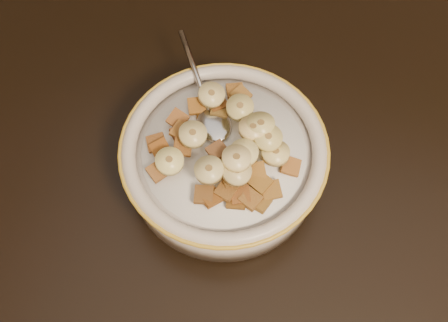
# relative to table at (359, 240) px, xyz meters

# --- Properties ---
(table) EXTENTS (1.41, 0.92, 0.04)m
(table) POSITION_rel_table_xyz_m (0.00, 0.00, 0.00)
(table) COLOR black
(table) RESTS_ON floor
(cereal_bowl) EXTENTS (0.23, 0.23, 0.05)m
(cereal_bowl) POSITION_rel_table_xyz_m (-0.17, 0.04, 0.05)
(cereal_bowl) COLOR beige
(cereal_bowl) RESTS_ON table
(milk) EXTENTS (0.19, 0.19, 0.00)m
(milk) POSITION_rel_table_xyz_m (-0.17, 0.04, 0.07)
(milk) COLOR silver
(milk) RESTS_ON cereal_bowl
(spoon) EXTENTS (0.06, 0.07, 0.01)m
(spoon) POSITION_rel_table_xyz_m (-0.19, 0.07, 0.08)
(spoon) COLOR #999999
(spoon) RESTS_ON cereal_bowl
(cereal_square_0) EXTENTS (0.02, 0.02, 0.01)m
(cereal_square_0) POSITION_rel_table_xyz_m (-0.23, 0.02, 0.09)
(cereal_square_0) COLOR brown
(cereal_square_0) RESTS_ON milk
(cereal_square_1) EXTENTS (0.03, 0.03, 0.01)m
(cereal_square_1) POSITION_rel_table_xyz_m (-0.16, 0.01, 0.09)
(cereal_square_1) COLOR brown
(cereal_square_1) RESTS_ON milk
(cereal_square_2) EXTENTS (0.02, 0.02, 0.01)m
(cereal_square_2) POSITION_rel_table_xyz_m (-0.15, -0.01, 0.08)
(cereal_square_2) COLOR brown
(cereal_square_2) RESTS_ON milk
(cereal_square_3) EXTENTS (0.02, 0.02, 0.01)m
(cereal_square_3) POSITION_rel_table_xyz_m (-0.18, -0.02, 0.08)
(cereal_square_3) COLOR brown
(cereal_square_3) RESTS_ON milk
(cereal_square_4) EXTENTS (0.03, 0.03, 0.01)m
(cereal_square_4) POSITION_rel_table_xyz_m (-0.22, 0.09, 0.08)
(cereal_square_4) COLOR #934E1A
(cereal_square_4) RESTS_ON milk
(cereal_square_5) EXTENTS (0.03, 0.03, 0.01)m
(cereal_square_5) POSITION_rel_table_xyz_m (-0.19, 0.10, 0.09)
(cereal_square_5) COLOR brown
(cereal_square_5) RESTS_ON milk
(cereal_square_6) EXTENTS (0.02, 0.02, 0.01)m
(cereal_square_6) POSITION_rel_table_xyz_m (-0.19, 0.09, 0.08)
(cereal_square_6) COLOR brown
(cereal_square_6) RESTS_ON milk
(cereal_square_7) EXTENTS (0.03, 0.03, 0.01)m
(cereal_square_7) POSITION_rel_table_xyz_m (-0.18, 0.03, 0.10)
(cereal_square_7) COLOR brown
(cereal_square_7) RESTS_ON milk
(cereal_square_8) EXTENTS (0.03, 0.03, 0.01)m
(cereal_square_8) POSITION_rel_table_xyz_m (-0.23, 0.07, 0.08)
(cereal_square_8) COLOR brown
(cereal_square_8) RESTS_ON milk
(cereal_square_9) EXTENTS (0.03, 0.03, 0.01)m
(cereal_square_9) POSITION_rel_table_xyz_m (-0.11, 0.00, 0.08)
(cereal_square_9) COLOR #8B5C18
(cereal_square_9) RESTS_ON milk
(cereal_square_10) EXTENTS (0.03, 0.03, 0.01)m
(cereal_square_10) POSITION_rel_table_xyz_m (-0.13, 0.01, 0.09)
(cereal_square_10) COLOR brown
(cereal_square_10) RESTS_ON milk
(cereal_square_11) EXTENTS (0.02, 0.02, 0.01)m
(cereal_square_11) POSITION_rel_table_xyz_m (-0.22, 0.03, 0.09)
(cereal_square_11) COLOR brown
(cereal_square_11) RESTS_ON milk
(cereal_square_12) EXTENTS (0.03, 0.03, 0.01)m
(cereal_square_12) POSITION_rel_table_xyz_m (-0.24, 0.00, 0.08)
(cereal_square_12) COLOR brown
(cereal_square_12) RESTS_ON milk
(cereal_square_13) EXTENTS (0.02, 0.02, 0.01)m
(cereal_square_13) POSITION_rel_table_xyz_m (-0.10, 0.04, 0.08)
(cereal_square_13) COLOR brown
(cereal_square_13) RESTS_ON milk
(cereal_square_14) EXTENTS (0.03, 0.03, 0.01)m
(cereal_square_14) POSITION_rel_table_xyz_m (-0.25, 0.03, 0.08)
(cereal_square_14) COLOR brown
(cereal_square_14) RESTS_ON milk
(cereal_square_15) EXTENTS (0.03, 0.03, 0.01)m
(cereal_square_15) POSITION_rel_table_xyz_m (-0.16, -0.01, 0.08)
(cereal_square_15) COLOR #9B5F25
(cereal_square_15) RESTS_ON milk
(cereal_square_16) EXTENTS (0.03, 0.03, 0.01)m
(cereal_square_16) POSITION_rel_table_xyz_m (-0.22, 0.05, 0.09)
(cereal_square_16) COLOR brown
(cereal_square_16) RESTS_ON milk
(cereal_square_17) EXTENTS (0.03, 0.03, 0.01)m
(cereal_square_17) POSITION_rel_table_xyz_m (-0.24, 0.03, 0.08)
(cereal_square_17) COLOR brown
(cereal_square_17) RESTS_ON milk
(cereal_square_18) EXTENTS (0.03, 0.03, 0.01)m
(cereal_square_18) POSITION_rel_table_xyz_m (-0.14, -0.01, 0.08)
(cereal_square_18) COLOR #934B17
(cereal_square_18) RESTS_ON milk
(cereal_square_19) EXTENTS (0.03, 0.03, 0.01)m
(cereal_square_19) POSITION_rel_table_xyz_m (-0.18, 0.12, 0.08)
(cereal_square_19) COLOR #976425
(cereal_square_19) RESTS_ON milk
(cereal_square_20) EXTENTS (0.03, 0.03, 0.01)m
(cereal_square_20) POSITION_rel_table_xyz_m (-0.13, 0.02, 0.09)
(cereal_square_20) COLOR #935A1A
(cereal_square_20) RESTS_ON milk
(cereal_square_21) EXTENTS (0.03, 0.03, 0.01)m
(cereal_square_21) POSITION_rel_table_xyz_m (-0.23, 0.05, 0.09)
(cereal_square_21) COLOR brown
(cereal_square_21) RESTS_ON milk
(cereal_square_22) EXTENTS (0.03, 0.03, 0.01)m
(cereal_square_22) POSITION_rel_table_xyz_m (-0.17, 0.12, 0.08)
(cereal_square_22) COLOR brown
(cereal_square_22) RESTS_ON milk
(cereal_square_23) EXTENTS (0.03, 0.03, 0.01)m
(cereal_square_23) POSITION_rel_table_xyz_m (-0.18, -0.02, 0.08)
(cereal_square_23) COLOR brown
(cereal_square_23) RESTS_ON milk
(cereal_square_24) EXTENTS (0.03, 0.03, 0.01)m
(cereal_square_24) POSITION_rel_table_xyz_m (-0.12, -0.01, 0.08)
(cereal_square_24) COLOR brown
(cereal_square_24) RESTS_ON milk
(cereal_square_25) EXTENTS (0.03, 0.03, 0.01)m
(cereal_square_25) POSITION_rel_table_xyz_m (-0.13, -0.01, 0.08)
(cereal_square_25) COLOR olive
(cereal_square_25) RESTS_ON milk
(banana_slice_0) EXTENTS (0.04, 0.04, 0.02)m
(banana_slice_0) POSITION_rel_table_xyz_m (-0.12, 0.04, 0.09)
(banana_slice_0) COLOR #F5D580
(banana_slice_0) RESTS_ON milk
(banana_slice_1) EXTENTS (0.04, 0.04, 0.02)m
(banana_slice_1) POSITION_rel_table_xyz_m (-0.20, 0.10, 0.09)
(banana_slice_1) COLOR #FFEE9C
(banana_slice_1) RESTS_ON milk
(banana_slice_2) EXTENTS (0.04, 0.04, 0.01)m
(banana_slice_2) POSITION_rel_table_xyz_m (-0.18, 0.00, 0.10)
(banana_slice_2) COLOR #F3E48B
(banana_slice_2) RESTS_ON milk
(banana_slice_3) EXTENTS (0.04, 0.04, 0.01)m
(banana_slice_3) POSITION_rel_table_xyz_m (-0.15, 0.03, 0.10)
(banana_slice_3) COLOR #FEED8F
(banana_slice_3) RESTS_ON milk
(banana_slice_4) EXTENTS (0.03, 0.03, 0.01)m
(banana_slice_4) POSITION_rel_table_xyz_m (-0.17, 0.09, 0.10)
(banana_slice_4) COLOR #CEC26B
(banana_slice_4) RESTS_ON milk
(banana_slice_5) EXTENTS (0.04, 0.04, 0.01)m
(banana_slice_5) POSITION_rel_table_xyz_m (-0.16, 0.02, 0.11)
(banana_slice_5) COLOR #FFDD89
(banana_slice_5) RESTS_ON milk
(banana_slice_6) EXTENTS (0.03, 0.03, 0.01)m
(banana_slice_6) POSITION_rel_table_xyz_m (-0.21, 0.04, 0.10)
(banana_slice_6) COLOR #D6C177
(banana_slice_6) RESTS_ON milk
(banana_slice_7) EXTENTS (0.03, 0.03, 0.01)m
(banana_slice_7) POSITION_rel_table_xyz_m (-0.15, 0.01, 0.10)
(banana_slice_7) COLOR tan
(banana_slice_7) RESTS_ON milk
(banana_slice_8) EXTENTS (0.04, 0.04, 0.01)m
(banana_slice_8) POSITION_rel_table_xyz_m (-0.14, 0.07, 0.10)
(banana_slice_8) COLOR #D4C678
(banana_slice_8) RESTS_ON milk
(banana_slice_9) EXTENTS (0.04, 0.04, 0.01)m
(banana_slice_9) POSITION_rel_table_xyz_m (-0.23, 0.01, 0.09)
(banana_slice_9) COLOR #FEF39C
(banana_slice_9) RESTS_ON milk
(banana_slice_10) EXTENTS (0.04, 0.04, 0.02)m
(banana_slice_10) POSITION_rel_table_xyz_m (-0.15, 0.06, 0.10)
(banana_slice_10) COLOR #F4D077
(banana_slice_10) RESTS_ON milk
(banana_slice_11) EXTENTS (0.04, 0.04, 0.01)m
(banana_slice_11) POSITION_rel_table_xyz_m (-0.13, 0.05, 0.10)
(banana_slice_11) COLOR #D9D17D
(banana_slice_11) RESTS_ON milk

